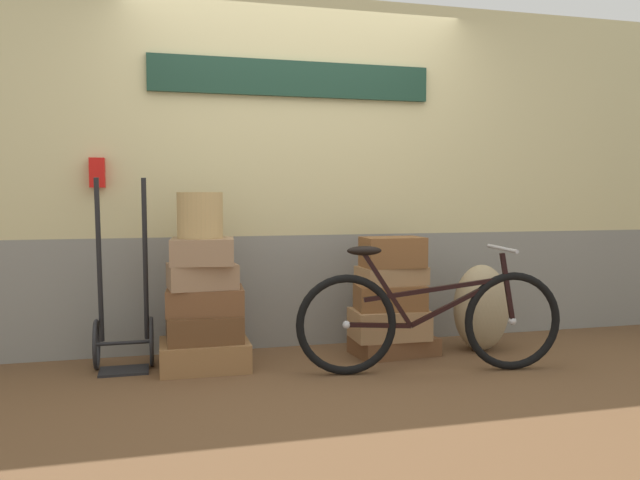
{
  "coord_description": "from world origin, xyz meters",
  "views": [
    {
      "loc": [
        -1.05,
        -3.82,
        1.13
      ],
      "look_at": [
        0.01,
        0.23,
        0.83
      ],
      "focal_mm": 35.51,
      "sensor_mm": 36.0,
      "label": 1
    }
  ],
  "objects_px": {
    "suitcase_2": "(205,300)",
    "bicycle": "(430,319)",
    "suitcase_8": "(391,276)",
    "burlap_sack": "(481,308)",
    "suitcase_9": "(393,252)",
    "wicker_basket": "(200,215)",
    "suitcase_0": "(205,354)",
    "suitcase_6": "(389,324)",
    "suitcase_5": "(394,345)",
    "luggage_trolley": "(124,326)",
    "suitcase_4": "(203,251)",
    "suitcase_1": "(204,328)",
    "suitcase_3": "(202,276)",
    "suitcase_7": "(390,297)"
  },
  "relations": [
    {
      "from": "suitcase_2",
      "to": "bicycle",
      "type": "xyz_separation_m",
      "value": [
        1.37,
        -0.5,
        -0.1
      ]
    },
    {
      "from": "suitcase_8",
      "to": "burlap_sack",
      "type": "height_order",
      "value": "burlap_sack"
    },
    {
      "from": "suitcase_2",
      "to": "suitcase_8",
      "type": "height_order",
      "value": "suitcase_8"
    },
    {
      "from": "suitcase_9",
      "to": "wicker_basket",
      "type": "xyz_separation_m",
      "value": [
        -1.33,
        0.01,
        0.27
      ]
    },
    {
      "from": "suitcase_0",
      "to": "suitcase_6",
      "type": "xyz_separation_m",
      "value": [
        1.29,
        0.01,
        0.13
      ]
    },
    {
      "from": "suitcase_5",
      "to": "suitcase_8",
      "type": "xyz_separation_m",
      "value": [
        -0.02,
        0.0,
        0.5
      ]
    },
    {
      "from": "suitcase_5",
      "to": "suitcase_9",
      "type": "xyz_separation_m",
      "value": [
        -0.02,
        -0.02,
        0.67
      ]
    },
    {
      "from": "suitcase_9",
      "to": "luggage_trolley",
      "type": "height_order",
      "value": "luggage_trolley"
    },
    {
      "from": "suitcase_4",
      "to": "suitcase_9",
      "type": "xyz_separation_m",
      "value": [
        1.32,
        0.01,
        -0.04
      ]
    },
    {
      "from": "suitcase_8",
      "to": "suitcase_9",
      "type": "bearing_deg",
      "value": -96.24
    },
    {
      "from": "suitcase_1",
      "to": "suitcase_2",
      "type": "xyz_separation_m",
      "value": [
        0.01,
        0.05,
        0.17
      ]
    },
    {
      "from": "suitcase_0",
      "to": "suitcase_3",
      "type": "relative_size",
      "value": 1.32
    },
    {
      "from": "suitcase_2",
      "to": "luggage_trolley",
      "type": "height_order",
      "value": "luggage_trolley"
    },
    {
      "from": "suitcase_7",
      "to": "suitcase_1",
      "type": "bearing_deg",
      "value": -173.71
    },
    {
      "from": "suitcase_6",
      "to": "wicker_basket",
      "type": "relative_size",
      "value": 1.76
    },
    {
      "from": "suitcase_0",
      "to": "suitcase_1",
      "type": "xyz_separation_m",
      "value": [
        -0.0,
        -0.0,
        0.18
      ]
    },
    {
      "from": "suitcase_5",
      "to": "suitcase_9",
      "type": "bearing_deg",
      "value": -145.31
    },
    {
      "from": "suitcase_7",
      "to": "bicycle",
      "type": "height_order",
      "value": "bicycle"
    },
    {
      "from": "suitcase_4",
      "to": "suitcase_0",
      "type": "bearing_deg",
      "value": -35.97
    },
    {
      "from": "suitcase_0",
      "to": "wicker_basket",
      "type": "bearing_deg",
      "value": 124.05
    },
    {
      "from": "suitcase_5",
      "to": "suitcase_0",
      "type": "bearing_deg",
      "value": 174.97
    },
    {
      "from": "suitcase_3",
      "to": "wicker_basket",
      "type": "xyz_separation_m",
      "value": [
        -0.01,
        -0.02,
        0.4
      ]
    },
    {
      "from": "suitcase_5",
      "to": "wicker_basket",
      "type": "height_order",
      "value": "wicker_basket"
    },
    {
      "from": "burlap_sack",
      "to": "bicycle",
      "type": "bearing_deg",
      "value": -144.46
    },
    {
      "from": "suitcase_0",
      "to": "burlap_sack",
      "type": "distance_m",
      "value": 2.0
    },
    {
      "from": "suitcase_6",
      "to": "suitcase_8",
      "type": "height_order",
      "value": "suitcase_8"
    },
    {
      "from": "suitcase_7",
      "to": "bicycle",
      "type": "relative_size",
      "value": 0.28
    },
    {
      "from": "suitcase_8",
      "to": "wicker_basket",
      "type": "height_order",
      "value": "wicker_basket"
    },
    {
      "from": "suitcase_6",
      "to": "burlap_sack",
      "type": "bearing_deg",
      "value": -1.74
    },
    {
      "from": "bicycle",
      "to": "suitcase_9",
      "type": "bearing_deg",
      "value": 98.36
    },
    {
      "from": "suitcase_5",
      "to": "burlap_sack",
      "type": "xyz_separation_m",
      "value": [
        0.65,
        -0.06,
        0.25
      ]
    },
    {
      "from": "wicker_basket",
      "to": "suitcase_9",
      "type": "bearing_deg",
      "value": -0.3
    },
    {
      "from": "suitcase_2",
      "to": "suitcase_4",
      "type": "bearing_deg",
      "value": -106.76
    },
    {
      "from": "suitcase_3",
      "to": "luggage_trolley",
      "type": "xyz_separation_m",
      "value": [
        -0.5,
        0.1,
        -0.33
      ]
    },
    {
      "from": "suitcase_4",
      "to": "bicycle",
      "type": "relative_size",
      "value": 0.23
    },
    {
      "from": "suitcase_3",
      "to": "wicker_basket",
      "type": "bearing_deg",
      "value": -122.86
    },
    {
      "from": "burlap_sack",
      "to": "bicycle",
      "type": "height_order",
      "value": "bicycle"
    },
    {
      "from": "suitcase_6",
      "to": "suitcase_5",
      "type": "bearing_deg",
      "value": 29.65
    },
    {
      "from": "suitcase_4",
      "to": "bicycle",
      "type": "height_order",
      "value": "suitcase_4"
    },
    {
      "from": "suitcase_8",
      "to": "suitcase_9",
      "type": "relative_size",
      "value": 1.09
    },
    {
      "from": "suitcase_2",
      "to": "suitcase_5",
      "type": "bearing_deg",
      "value": 3.67
    },
    {
      "from": "suitcase_8",
      "to": "luggage_trolley",
      "type": "bearing_deg",
      "value": 172.07
    },
    {
      "from": "suitcase_1",
      "to": "suitcase_4",
      "type": "height_order",
      "value": "suitcase_4"
    },
    {
      "from": "wicker_basket",
      "to": "suitcase_1",
      "type": "bearing_deg",
      "value": -60.0
    },
    {
      "from": "suitcase_1",
      "to": "suitcase_5",
      "type": "height_order",
      "value": "suitcase_1"
    },
    {
      "from": "burlap_sack",
      "to": "suitcase_5",
      "type": "bearing_deg",
      "value": 174.74
    },
    {
      "from": "suitcase_4",
      "to": "suitcase_8",
      "type": "height_order",
      "value": "suitcase_4"
    },
    {
      "from": "suitcase_3",
      "to": "suitcase_2",
      "type": "bearing_deg",
      "value": 5.67
    },
    {
      "from": "suitcase_0",
      "to": "suitcase_5",
      "type": "relative_size",
      "value": 0.99
    },
    {
      "from": "bicycle",
      "to": "suitcase_0",
      "type": "bearing_deg",
      "value": 161.7
    }
  ]
}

